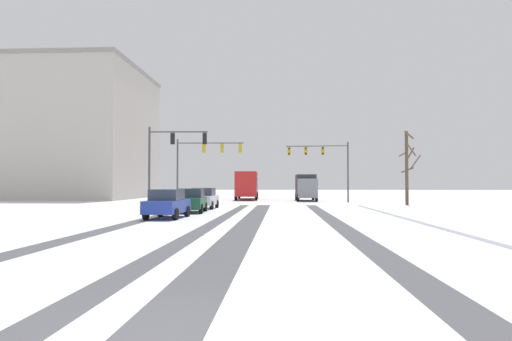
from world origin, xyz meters
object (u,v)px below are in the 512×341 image
object	(u,v)px
traffic_signal_far_left	(204,156)
car_dark_green_second	(191,200)
traffic_signal_near_left	(169,151)
car_white_lead	(204,198)
bus_oncoming	(247,184)
bare_tree_sidewalk_far	(407,166)
car_blue_third	(167,204)
office_building_far_left_block	(43,134)
box_truck_delivery	(306,187)
traffic_signal_far_right	(323,158)

from	to	relation	value
traffic_signal_far_left	car_dark_green_second	bearing A→B (deg)	-83.52
traffic_signal_near_left	traffic_signal_far_left	bearing A→B (deg)	83.64
car_white_lead	bus_oncoming	distance (m)	21.90
car_white_lead	bare_tree_sidewalk_far	distance (m)	17.91
traffic_signal_near_left	car_dark_green_second	xyz separation A→B (m)	(2.88, -5.55, -3.77)
car_blue_third	office_building_far_left_block	world-z (taller)	office_building_far_left_block
box_truck_delivery	car_dark_green_second	bearing A→B (deg)	-111.56
traffic_signal_near_left	traffic_signal_far_right	world-z (taller)	same
car_white_lead	car_dark_green_second	distance (m)	4.88
car_dark_green_second	bus_oncoming	world-z (taller)	bus_oncoming
traffic_signal_far_right	bare_tree_sidewalk_far	size ratio (longest dim) A/B	1.04
traffic_signal_far_left	box_truck_delivery	distance (m)	13.20
bus_oncoming	traffic_signal_far_left	bearing A→B (deg)	-107.85
traffic_signal_far_right	box_truck_delivery	size ratio (longest dim) A/B	0.92
traffic_signal_far_right	bus_oncoming	xyz separation A→B (m)	(-8.79, 7.02, -2.82)
car_white_lead	car_blue_third	bearing A→B (deg)	-92.01
car_dark_green_second	office_building_far_left_block	world-z (taller)	office_building_far_left_block
car_dark_green_second	car_blue_third	bearing A→B (deg)	-93.40
bus_oncoming	box_truck_delivery	size ratio (longest dim) A/B	1.50
box_truck_delivery	office_building_far_left_block	bearing A→B (deg)	168.23
bus_oncoming	traffic_signal_far_right	bearing A→B (deg)	-38.63
car_dark_green_second	office_building_far_left_block	xyz separation A→B (m)	(-26.45, 29.97, 7.94)
car_white_lead	bare_tree_sidewalk_far	size ratio (longest dim) A/B	0.63
traffic_signal_far_left	car_white_lead	xyz separation A→B (m)	(1.81, -10.68, -4.00)
car_white_lead	bus_oncoming	xyz separation A→B (m)	(1.77, 21.80, 1.18)
bus_oncoming	bare_tree_sidewalk_far	world-z (taller)	bare_tree_sidewalk_far
box_truck_delivery	bus_oncoming	bearing A→B (deg)	150.21
car_blue_third	box_truck_delivery	bearing A→B (deg)	71.64
bus_oncoming	box_truck_delivery	bearing A→B (deg)	-29.79
car_dark_green_second	bare_tree_sidewalk_far	xyz separation A→B (m)	(17.04, 9.87, 2.67)
car_white_lead	bare_tree_sidewalk_far	world-z (taller)	bare_tree_sidewalk_far
car_dark_green_second	office_building_far_left_block	distance (m)	40.75
box_truck_delivery	office_building_far_left_block	xyz separation A→B (m)	(-35.38, 7.37, 7.13)
traffic_signal_far_right	bare_tree_sidewalk_far	world-z (taller)	bare_tree_sidewalk_far
traffic_signal_far_left	bus_oncoming	xyz separation A→B (m)	(3.58, 11.12, -2.82)
traffic_signal_near_left	bus_oncoming	distance (m)	21.80
car_white_lead	car_blue_third	world-z (taller)	same
bus_oncoming	traffic_signal_near_left	bearing A→B (deg)	-102.53
car_blue_third	bus_oncoming	xyz separation A→B (m)	(2.12, 31.92, 1.18)
bus_oncoming	box_truck_delivery	world-z (taller)	bus_oncoming
car_white_lead	car_dark_green_second	bearing A→B (deg)	-90.51
box_truck_delivery	office_building_far_left_block	distance (m)	36.83
car_white_lead	bare_tree_sidewalk_far	xyz separation A→B (m)	(16.99, 4.99, 2.67)
traffic_signal_near_left	car_blue_third	bearing A→B (deg)	-76.61
car_dark_green_second	bare_tree_sidewalk_far	size ratio (longest dim) A/B	0.64
car_white_lead	car_dark_green_second	xyz separation A→B (m)	(-0.04, -4.88, 0.00)
box_truck_delivery	bare_tree_sidewalk_far	distance (m)	15.21
traffic_signal_near_left	car_white_lead	xyz separation A→B (m)	(2.93, -0.67, -3.77)
traffic_signal_far_right	office_building_far_left_block	distance (m)	38.66
traffic_signal_far_right	car_blue_third	xyz separation A→B (m)	(-10.91, -24.90, -4.00)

